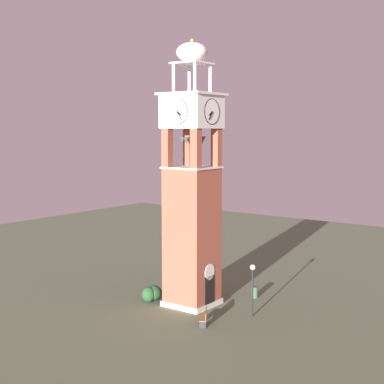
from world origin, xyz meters
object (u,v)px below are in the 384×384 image
at_px(lamp_post, 253,280).
at_px(trash_bin, 255,292).
at_px(park_bench, 204,317).
at_px(clock_tower, 192,200).

relative_size(lamp_post, trash_bin, 4.32).
relative_size(park_bench, trash_bin, 1.97).
relative_size(park_bench, lamp_post, 0.46).
xyz_separation_m(park_bench, lamp_post, (3.12, -1.66, 1.95)).
distance_m(clock_tower, lamp_post, 6.80).
relative_size(clock_tower, lamp_post, 5.26).
bearing_deg(clock_tower, trash_bin, -33.56).
height_order(clock_tower, lamp_post, clock_tower).
bearing_deg(trash_bin, park_bench, -177.16).
height_order(park_bench, trash_bin, park_bench).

